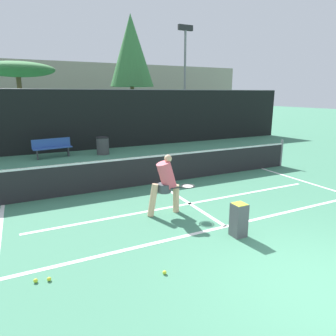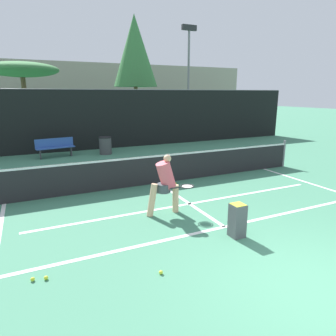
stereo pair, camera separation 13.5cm
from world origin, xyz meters
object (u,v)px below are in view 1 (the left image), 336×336
ball_hopper (239,219)px  courtside_bench (52,147)px  player_practicing (166,183)px  parked_car (117,131)px  trash_bin (103,146)px

ball_hopper → courtside_bench: bearing=104.5°
player_practicing → parked_car: (2.47, 12.33, -0.22)m
courtside_bench → parked_car: bearing=34.8°
courtside_bench → trash_bin: (2.26, -0.33, -0.05)m
courtside_bench → parked_car: size_ratio=0.42×
ball_hopper → trash_bin: bearing=92.1°
player_practicing → parked_car: bearing=80.2°
player_practicing → parked_car: 12.58m
ball_hopper → parked_car: parked_car is taller
player_practicing → ball_hopper: (0.82, -1.73, -0.42)m
parked_car → player_practicing: bearing=-101.3°
player_practicing → trash_bin: (0.48, 8.01, -0.37)m
player_practicing → ball_hopper: bearing=-63.1°
courtside_bench → ball_hopper: bearing=-83.7°
player_practicing → parked_car: player_practicing is taller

